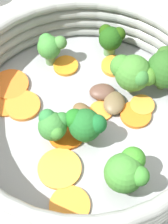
{
  "coord_description": "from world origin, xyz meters",
  "views": [
    {
      "loc": [
        -0.1,
        -0.21,
        0.39
      ],
      "look_at": [
        0.0,
        0.0,
        0.03
      ],
      "focal_mm": 60.0,
      "sensor_mm": 36.0,
      "label": 1
    }
  ],
  "objects_px": {
    "carrot_slice_1": "(70,205)",
    "carrot_slice_7": "(66,134)",
    "mushroom_piece_1": "(116,105)",
    "carrot_slice_5": "(100,109)",
    "carrot_slice_4": "(136,115)",
    "carrot_slice_0": "(7,101)",
    "carrot_slice_8": "(142,106)",
    "broccoli_floret_3": "(128,170)",
    "carrot_slice_2": "(60,169)",
    "broccoli_floret_4": "(167,66)",
    "mushroom_piece_0": "(102,92)",
    "carrot_slice_9": "(10,85)",
    "skillet": "(84,123)",
    "broccoli_floret_5": "(133,73)",
    "broccoli_floret_2": "(53,125)",
    "broccoli_floret_6": "(84,124)",
    "mushroom_piece_2": "(79,114)",
    "broccoli_floret_0": "(51,46)",
    "carrot_slice_3": "(66,66)",
    "broccoli_floret_1": "(111,38)",
    "carrot_slice_6": "(23,106)",
    "carrot_slice_10": "(114,66)"
  },
  "relations": [
    {
      "from": "carrot_slice_0",
      "to": "carrot_slice_6",
      "type": "relative_size",
      "value": 1.09
    },
    {
      "from": "carrot_slice_1",
      "to": "mushroom_piece_1",
      "type": "distance_m",
      "value": 0.13
    },
    {
      "from": "carrot_slice_1",
      "to": "carrot_slice_5",
      "type": "relative_size",
      "value": 1.51
    },
    {
      "from": "carrot_slice_7",
      "to": "mushroom_piece_1",
      "type": "xyz_separation_m",
      "value": [
        0.07,
        0.01,
        0.0
      ]
    },
    {
      "from": "carrot_slice_1",
      "to": "carrot_slice_7",
      "type": "xyz_separation_m",
      "value": [
        0.03,
        0.08,
        0.0
      ]
    },
    {
      "from": "broccoli_floret_3",
      "to": "mushroom_piece_2",
      "type": "distance_m",
      "value": 0.1
    },
    {
      "from": "carrot_slice_0",
      "to": "mushroom_piece_2",
      "type": "height_order",
      "value": "mushroom_piece_2"
    },
    {
      "from": "carrot_slice_0",
      "to": "broccoli_floret_4",
      "type": "distance_m",
      "value": 0.2
    },
    {
      "from": "carrot_slice_0",
      "to": "carrot_slice_8",
      "type": "bearing_deg",
      "value": -29.34
    },
    {
      "from": "carrot_slice_7",
      "to": "carrot_slice_2",
      "type": "bearing_deg",
      "value": -124.23
    },
    {
      "from": "carrot_slice_2",
      "to": "broccoli_floret_4",
      "type": "relative_size",
      "value": 0.85
    },
    {
      "from": "broccoli_floret_3",
      "to": "mushroom_piece_1",
      "type": "height_order",
      "value": "broccoli_floret_3"
    },
    {
      "from": "broccoli_floret_5",
      "to": "mushroom_piece_2",
      "type": "relative_size",
      "value": 1.97
    },
    {
      "from": "carrot_slice_6",
      "to": "carrot_slice_2",
      "type": "bearing_deg",
      "value": -86.64
    },
    {
      "from": "broccoli_floret_6",
      "to": "mushroom_piece_1",
      "type": "distance_m",
      "value": 0.06
    },
    {
      "from": "carrot_slice_2",
      "to": "broccoli_floret_5",
      "type": "distance_m",
      "value": 0.14
    },
    {
      "from": "broccoli_floret_0",
      "to": "broccoli_floret_1",
      "type": "relative_size",
      "value": 1.01
    },
    {
      "from": "carrot_slice_7",
      "to": "mushroom_piece_1",
      "type": "bearing_deg",
      "value": 5.27
    },
    {
      "from": "broccoli_floret_0",
      "to": "mushroom_piece_1",
      "type": "xyz_separation_m",
      "value": [
        0.04,
        -0.1,
        -0.02
      ]
    },
    {
      "from": "broccoli_floret_3",
      "to": "broccoli_floret_4",
      "type": "xyz_separation_m",
      "value": [
        0.11,
        0.09,
        0.01
      ]
    },
    {
      "from": "skillet",
      "to": "carrot_slice_6",
      "type": "distance_m",
      "value": 0.08
    },
    {
      "from": "carrot_slice_0",
      "to": "carrot_slice_4",
      "type": "distance_m",
      "value": 0.16
    },
    {
      "from": "skillet",
      "to": "broccoli_floret_2",
      "type": "height_order",
      "value": "broccoli_floret_2"
    },
    {
      "from": "carrot_slice_4",
      "to": "broccoli_floret_4",
      "type": "distance_m",
      "value": 0.07
    },
    {
      "from": "skillet",
      "to": "broccoli_floret_2",
      "type": "xyz_separation_m",
      "value": [
        -0.04,
        -0.01,
        0.04
      ]
    },
    {
      "from": "carrot_slice_8",
      "to": "broccoli_floret_5",
      "type": "relative_size",
      "value": 0.55
    },
    {
      "from": "carrot_slice_3",
      "to": "carrot_slice_5",
      "type": "xyz_separation_m",
      "value": [
        0.01,
        -0.08,
        -0.0
      ]
    },
    {
      "from": "carrot_slice_0",
      "to": "broccoli_floret_5",
      "type": "bearing_deg",
      "value": -19.53
    },
    {
      "from": "carrot_slice_2",
      "to": "broccoli_floret_5",
      "type": "relative_size",
      "value": 0.89
    },
    {
      "from": "broccoli_floret_2",
      "to": "mushroom_piece_1",
      "type": "xyz_separation_m",
      "value": [
        0.08,
        0.0,
        -0.02
      ]
    },
    {
      "from": "carrot_slice_2",
      "to": "carrot_slice_7",
      "type": "distance_m",
      "value": 0.04
    },
    {
      "from": "carrot_slice_0",
      "to": "broccoli_floret_3",
      "type": "bearing_deg",
      "value": -63.33
    },
    {
      "from": "carrot_slice_0",
      "to": "mushroom_piece_0",
      "type": "distance_m",
      "value": 0.12
    },
    {
      "from": "carrot_slice_2",
      "to": "broccoli_floret_4",
      "type": "distance_m",
      "value": 0.17
    },
    {
      "from": "broccoli_floret_2",
      "to": "carrot_slice_10",
      "type": "bearing_deg",
      "value": 28.89
    },
    {
      "from": "carrot_slice_6",
      "to": "carrot_slice_8",
      "type": "distance_m",
      "value": 0.14
    },
    {
      "from": "carrot_slice_0",
      "to": "carrot_slice_9",
      "type": "relative_size",
      "value": 0.99
    },
    {
      "from": "skillet",
      "to": "broccoli_floret_5",
      "type": "bearing_deg",
      "value": 10.84
    },
    {
      "from": "carrot_slice_0",
      "to": "broccoli_floret_0",
      "type": "height_order",
      "value": "broccoli_floret_0"
    },
    {
      "from": "carrot_slice_9",
      "to": "carrot_slice_0",
      "type": "bearing_deg",
      "value": -121.05
    },
    {
      "from": "carrot_slice_9",
      "to": "broccoli_floret_0",
      "type": "xyz_separation_m",
      "value": [
        0.06,
        0.01,
        0.03
      ]
    },
    {
      "from": "carrot_slice_5",
      "to": "carrot_slice_4",
      "type": "bearing_deg",
      "value": -37.41
    },
    {
      "from": "carrot_slice_3",
      "to": "broccoli_floret_1",
      "type": "bearing_deg",
      "value": -2.83
    },
    {
      "from": "carrot_slice_9",
      "to": "broccoli_floret_2",
      "type": "height_order",
      "value": "broccoli_floret_2"
    },
    {
      "from": "carrot_slice_2",
      "to": "carrot_slice_9",
      "type": "bearing_deg",
      "value": 93.6
    },
    {
      "from": "broccoli_floret_5",
      "to": "broccoli_floret_6",
      "type": "xyz_separation_m",
      "value": [
        -0.08,
        -0.04,
        -0.0
      ]
    },
    {
      "from": "carrot_slice_1",
      "to": "mushroom_piece_2",
      "type": "height_order",
      "value": "mushroom_piece_2"
    },
    {
      "from": "carrot_slice_1",
      "to": "carrot_slice_6",
      "type": "distance_m",
      "value": 0.14
    },
    {
      "from": "carrot_slice_7",
      "to": "carrot_slice_9",
      "type": "height_order",
      "value": "same"
    },
    {
      "from": "broccoli_floret_0",
      "to": "mushroom_piece_1",
      "type": "height_order",
      "value": "broccoli_floret_0"
    }
  ]
}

